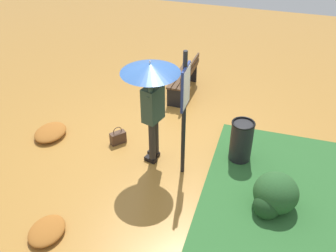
{
  "coord_description": "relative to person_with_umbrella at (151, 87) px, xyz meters",
  "views": [
    {
      "loc": [
        5.6,
        1.98,
        4.65
      ],
      "look_at": [
        0.33,
        0.37,
        0.85
      ],
      "focal_mm": 42.22,
      "sensor_mm": 36.0,
      "label": 1
    }
  ],
  "objects": [
    {
      "name": "handbag",
      "position": [
        -0.33,
        -0.83,
        -1.42
      ],
      "size": [
        0.32,
        0.3,
        0.37
      ],
      "color": "#4C3323",
      "rests_on": "ground_plane"
    },
    {
      "name": "shrub_cluster",
      "position": [
        0.58,
        2.18,
        -1.26
      ],
      "size": [
        0.77,
        0.7,
        0.63
      ],
      "color": "#285628",
      "rests_on": "ground_plane"
    },
    {
      "name": "person_with_umbrella",
      "position": [
        0.0,
        0.0,
        0.0
      ],
      "size": [
        0.96,
        0.96,
        2.04
      ],
      "color": "#2D2823",
      "rests_on": "ground_plane"
    },
    {
      "name": "info_sign_post",
      "position": [
        0.11,
        0.59,
        -0.11
      ],
      "size": [
        0.44,
        0.07,
        2.3
      ],
      "color": "black",
      "rests_on": "ground_plane"
    },
    {
      "name": "ground_plane",
      "position": [
        -0.31,
        -0.09,
        -1.55
      ],
      "size": [
        18.0,
        18.0,
        0.0
      ],
      "primitive_type": "plane",
      "color": "#B27A33"
    },
    {
      "name": "trash_bin",
      "position": [
        -0.49,
        1.5,
        -1.13
      ],
      "size": [
        0.42,
        0.42,
        0.83
      ],
      "color": "black",
      "rests_on": "ground_plane"
    },
    {
      "name": "park_bench",
      "position": [
        -2.59,
        -0.11,
        -1.15
      ],
      "size": [
        1.4,
        0.41,
        0.75
      ],
      "color": "black",
      "rests_on": "ground_plane"
    },
    {
      "name": "leaf_pile_by_bench",
      "position": [
        2.06,
        -0.96,
        -1.48
      ],
      "size": [
        0.64,
        0.51,
        0.14
      ],
      "color": "#A86023",
      "rests_on": "ground_plane"
    },
    {
      "name": "grass_verge",
      "position": [
        0.9,
        3.04,
        -1.53
      ],
      "size": [
        4.8,
        4.0,
        0.05
      ],
      "color": "#2D662D",
      "rests_on": "ground_plane"
    },
    {
      "name": "leaf_pile_near_person",
      "position": [
        -0.16,
        -2.22,
        -1.47
      ],
      "size": [
        0.73,
        0.58,
        0.16
      ],
      "color": "#A86023",
      "rests_on": "ground_plane"
    }
  ]
}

